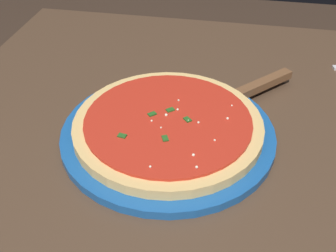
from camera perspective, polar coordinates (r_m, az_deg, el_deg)
restaurant_table at (r=0.74m, az=3.33°, el=-9.03°), size 0.87×0.80×0.72m
serving_plate at (r=0.62m, az=0.00°, el=-0.98°), size 0.32×0.32×0.01m
pizza at (r=0.61m, az=0.00°, el=0.22°), size 0.28×0.28×0.02m
pizza_server at (r=0.69m, az=10.67°, el=4.56°), size 0.18×0.19×0.01m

